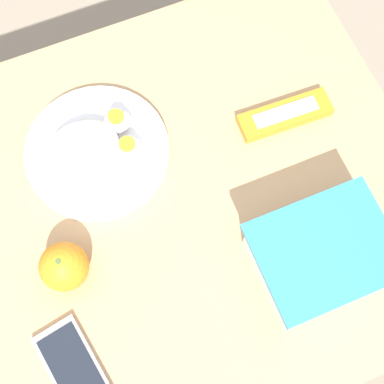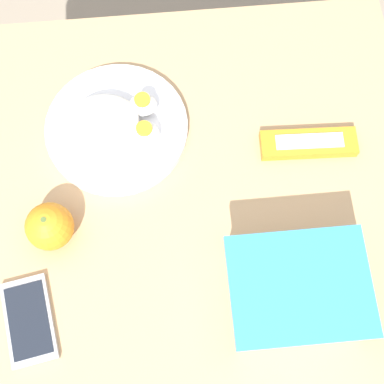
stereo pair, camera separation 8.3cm
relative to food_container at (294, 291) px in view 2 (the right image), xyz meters
name	(u,v)px [view 2 (the right image)]	position (x,y,z in m)	size (l,w,h in m)	color
ground_plane	(160,283)	(0.23, -0.17, -0.81)	(10.00, 10.00, 0.00)	gray
table	(140,218)	(0.23, -0.17, -0.14)	(0.94, 0.71, 0.77)	tan
food_container	(294,291)	(0.00, 0.00, 0.00)	(0.19, 0.16, 0.09)	white
orange_fruit	(50,226)	(0.35, -0.13, 0.00)	(0.07, 0.07, 0.07)	orange
rice_plate	(115,125)	(0.25, -0.30, -0.02)	(0.24, 0.24, 0.06)	white
candy_bar	(308,143)	(-0.07, -0.24, -0.03)	(0.16, 0.05, 0.02)	orange
cell_phone	(29,320)	(0.39, 0.00, -0.03)	(0.09, 0.14, 0.01)	#ADADB2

